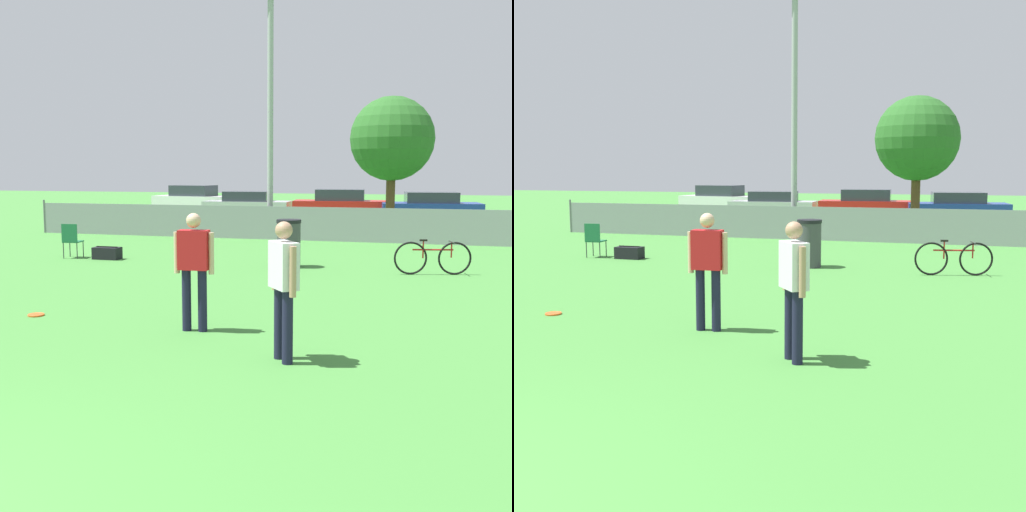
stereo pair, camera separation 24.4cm
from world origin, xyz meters
TOP-DOWN VIEW (x-y plane):
  - fence_backline at (0.00, 18.00)m, footprint 20.43×0.07m
  - light_pole at (-1.80, 18.73)m, footprint 0.90×0.36m
  - tree_near_pole at (2.07, 20.91)m, footprint 2.97×2.97m
  - player_receiver_white at (2.01, 4.80)m, footprint 0.44×0.48m
  - player_defender_red at (0.45, 5.88)m, footprint 0.59×0.25m
  - frisbee_disc at (-2.31, 6.09)m, footprint 0.26×0.26m
  - folding_chair_sideline at (-5.43, 12.16)m, footprint 0.47×0.47m
  - bicycle_sideline at (3.66, 11.96)m, footprint 1.65×0.54m
  - trash_bin at (0.36, 12.23)m, footprint 0.59×0.59m
  - gear_bag_sideline at (-4.45, 12.24)m, footprint 0.69×0.38m
  - parked_car_white at (-8.91, 29.70)m, footprint 4.37×2.28m
  - parked_car_silver at (-5.10, 27.06)m, footprint 4.19×2.00m
  - parked_car_red at (-0.68, 27.34)m, footprint 4.40×2.03m
  - parked_car_blue at (3.41, 26.85)m, footprint 4.47×2.43m

SIDE VIEW (x-z plane):
  - frisbee_disc at x=-2.31m, z-range 0.00..0.03m
  - gear_bag_sideline at x=-4.45m, z-range -0.01..0.32m
  - bicycle_sideline at x=3.66m, z-range -0.01..0.77m
  - folding_chair_sideline at x=-5.43m, z-range 0.06..0.97m
  - fence_backline at x=0.00m, z-range -0.05..1.16m
  - trash_bin at x=0.36m, z-range 0.00..1.13m
  - parked_car_silver at x=-5.10m, z-range -0.01..1.27m
  - parked_car_blue at x=3.41m, z-range 0.00..1.34m
  - parked_car_red at x=-0.68m, z-range -0.03..1.38m
  - parked_car_white at x=-8.91m, z-range -0.04..1.45m
  - player_receiver_white at x=2.01m, z-range 0.14..1.83m
  - player_defender_red at x=0.45m, z-range 0.14..1.83m
  - tree_near_pole at x=2.07m, z-range 0.93..5.81m
  - light_pole at x=-1.80m, z-range 0.76..9.04m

